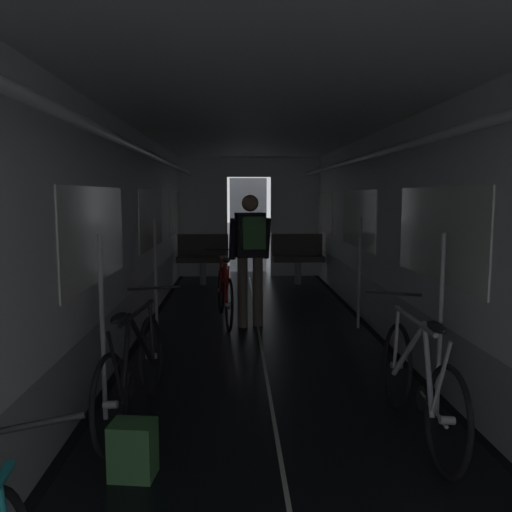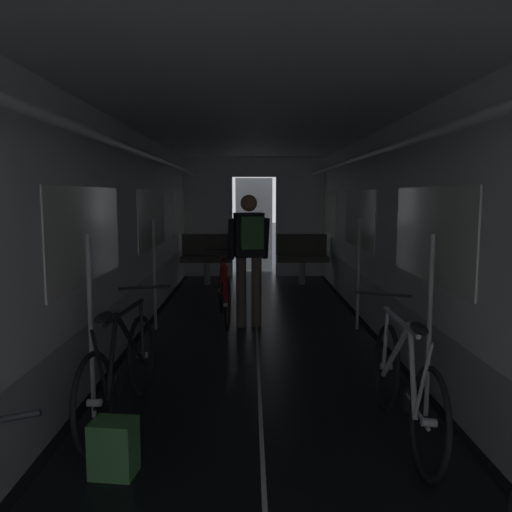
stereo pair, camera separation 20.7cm
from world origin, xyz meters
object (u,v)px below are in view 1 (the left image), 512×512
bicycle_silver (418,383)px  person_cyclist_aisle (251,248)px  bench_seat_far_right (298,254)px  bicycle_black (133,371)px  backpack_on_floor (133,450)px  bicycle_red_in_aisle (225,294)px  bench_seat_far_left (203,254)px

bicycle_silver → person_cyclist_aisle: bearing=109.4°
bench_seat_far_right → bicycle_black: bench_seat_far_right is taller
backpack_on_floor → bench_seat_far_right: bearing=75.2°
bicycle_red_in_aisle → backpack_on_floor: size_ratio=4.95×
bench_seat_far_right → backpack_on_floor: bench_seat_far_right is taller
bicycle_black → person_cyclist_aisle: bearing=71.0°
backpack_on_floor → bench_seat_far_left: bearing=90.0°
bench_seat_far_left → bicycle_silver: bearing=-73.4°
bicycle_silver → bench_seat_far_right: bearing=90.8°
person_cyclist_aisle → bicycle_red_in_aisle: person_cyclist_aisle is taller
bench_seat_far_left → person_cyclist_aisle: 3.39m
bicycle_silver → bicycle_red_in_aisle: (-1.42, 3.34, 0.00)m
backpack_on_floor → bicycle_red_in_aisle: bearing=82.9°
bicycle_silver → bicycle_red_in_aisle: bearing=113.0°
bicycle_black → backpack_on_floor: bearing=-79.6°
bench_seat_far_right → person_cyclist_aisle: bearing=-106.9°
bench_seat_far_right → bicycle_red_in_aisle: (-1.33, -2.99, -0.18)m
bench_seat_far_left → bicycle_silver: size_ratio=0.58×
bench_seat_far_right → backpack_on_floor: size_ratio=2.89×
bench_seat_far_left → bench_seat_far_right: same height
bench_seat_far_right → person_cyclist_aisle: (-0.99, -3.26, 0.45)m
bench_seat_far_right → person_cyclist_aisle: person_cyclist_aisle is taller
bench_seat_far_left → bicycle_black: 6.02m
bicycle_black → backpack_on_floor: size_ratio=4.97×
bicycle_black → bicycle_red_in_aisle: (0.62, 3.03, 0.00)m
bench_seat_far_left → bench_seat_far_right: size_ratio=1.00×
bench_seat_far_left → bicycle_silver: (1.89, -6.33, -0.18)m
bicycle_black → bicycle_red_in_aisle: 3.09m
bench_seat_far_left → person_cyclist_aisle: size_ratio=0.58×
backpack_on_floor → person_cyclist_aisle: bearing=77.2°
bicycle_silver → bicycle_black: bearing=171.2°
person_cyclist_aisle → bicycle_black: bearing=-109.0°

